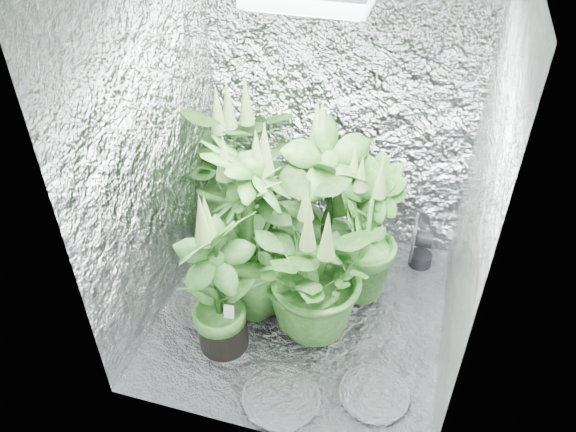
% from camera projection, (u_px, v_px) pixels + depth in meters
% --- Properties ---
extents(ground, '(1.60, 1.60, 0.00)m').
position_uv_depth(ground, '(302.00, 312.00, 3.32)').
color(ground, silver).
rests_on(ground, ground).
extents(walls, '(1.62, 1.62, 2.00)m').
position_uv_depth(walls, '(305.00, 170.00, 2.71)').
color(walls, silver).
rests_on(walls, ground).
extents(plant_a, '(1.20, 1.20, 1.11)m').
position_uv_depth(plant_a, '(241.00, 166.00, 3.61)').
color(plant_a, black).
rests_on(plant_a, ground).
extents(plant_b, '(0.77, 0.77, 1.14)m').
position_uv_depth(plant_b, '(328.00, 206.00, 3.26)').
color(plant_b, black).
rests_on(plant_b, ground).
extents(plant_c, '(0.59, 0.59, 0.94)m').
position_uv_depth(plant_c, '(364.00, 234.00, 3.21)').
color(plant_c, black).
rests_on(plant_c, ground).
extents(plant_d, '(0.82, 0.82, 1.15)m').
position_uv_depth(plant_d, '(250.00, 233.00, 3.07)').
color(plant_d, black).
rests_on(plant_d, ground).
extents(plant_e, '(0.91, 0.91, 0.93)m').
position_uv_depth(plant_e, '(309.00, 272.00, 2.96)').
color(plant_e, black).
rests_on(plant_e, ground).
extents(plant_f, '(0.64, 0.64, 1.01)m').
position_uv_depth(plant_f, '(218.00, 284.00, 2.85)').
color(plant_f, black).
rests_on(plant_f, ground).
extents(circulation_fan, '(0.14, 0.32, 0.37)m').
position_uv_depth(circulation_fan, '(418.00, 245.00, 3.56)').
color(circulation_fan, black).
rests_on(circulation_fan, ground).
extents(plant_label, '(0.06, 0.03, 0.09)m').
position_uv_depth(plant_label, '(229.00, 312.00, 2.92)').
color(plant_label, white).
rests_on(plant_label, plant_f).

